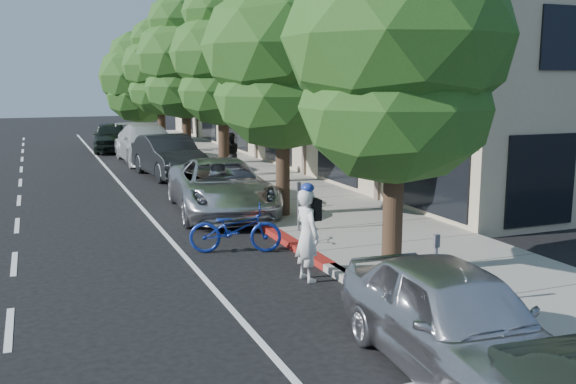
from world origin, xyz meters
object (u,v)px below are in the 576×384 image
street_tree_2 (222,56)px  dark_sedan (168,156)px  street_tree_1 (283,51)px  cyclist (307,235)px  white_pickup (147,144)px  silver_suv (221,187)px  street_tree_0 (398,44)px  pedestrian (230,154)px  street_tree_4 (160,68)px  bicycle (235,229)px  dark_suv_far (111,137)px  street_tree_3 (185,58)px  near_car_a (455,320)px  street_tree_5 (142,77)px

street_tree_2 → dark_sedan: street_tree_2 is taller
street_tree_1 → cyclist: (-1.60, -5.43, -3.83)m
dark_sedan → white_pickup: bearing=84.3°
silver_suv → cyclist: bearing=-85.9°
street_tree_0 → pedestrian: (0.83, 13.98, -3.62)m
cyclist → dark_sedan: cyclist is taller
street_tree_4 → dark_sedan: (-1.40, -8.66, -3.72)m
street_tree_2 → cyclist: (-1.60, -11.43, -3.87)m
bicycle → cyclist: bearing=-145.4°
bicycle → pedestrian: 11.33m
silver_suv → dark_suv_far: dark_suv_far is taller
cyclist → white_pickup: size_ratio=0.30×
white_pickup → street_tree_4: bearing=67.4°
cyclist → silver_suv: size_ratio=0.32×
pedestrian → bicycle: bearing=78.5°
street_tree_2 → white_pickup: size_ratio=1.20×
street_tree_0 → dark_suv_far: street_tree_0 is taller
street_tree_0 → street_tree_3: bearing=90.0°
silver_suv → near_car_a: silver_suv is taller
street_tree_1 → cyclist: street_tree_1 is taller
street_tree_5 → dark_suv_far: size_ratio=1.47×
street_tree_5 → white_pickup: street_tree_5 is taller
pedestrian → near_car_a: bearing=87.6°
bicycle → dark_suv_far: 22.97m
dark_suv_far → street_tree_0: bearing=-78.4°
street_tree_1 → street_tree_5: 24.01m
street_tree_5 → silver_suv: bearing=-93.6°
bicycle → near_car_a: bearing=-153.9°
street_tree_1 → bicycle: size_ratio=3.58×
street_tree_4 → bicycle: street_tree_4 is taller
street_tree_0 → white_pickup: size_ratio=1.20×
silver_suv → street_tree_0: bearing=-73.7°
street_tree_5 → white_pickup: 10.14m
cyclist → dark_sedan: size_ratio=0.36×
pedestrian → dark_suv_far: bearing=-70.2°
street_tree_1 → street_tree_5: size_ratio=1.09×
street_tree_3 → dark_sedan: bearing=-117.8°
street_tree_2 → near_car_a: size_ratio=1.66×
street_tree_3 → cyclist: (-1.60, -17.43, -3.99)m
street_tree_0 → pedestrian: street_tree_0 is taller
street_tree_0 → dark_sedan: street_tree_0 is taller
street_tree_2 → near_car_a: 16.54m
street_tree_2 → dark_suv_far: 14.83m
street_tree_5 → cyclist: 29.64m
dark_sedan → near_car_a: dark_sedan is taller
cyclist → silver_suv: bearing=-9.1°
bicycle → pedestrian: bearing=2.6°
near_car_a → silver_suv: bearing=94.5°
street_tree_1 → near_car_a: street_tree_1 is taller
street_tree_0 → dark_sedan: bearing=95.2°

